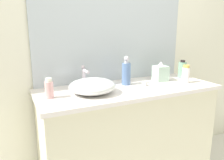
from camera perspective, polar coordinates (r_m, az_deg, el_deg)
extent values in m
cube|color=silver|center=(2.02, 1.50, 12.06)|extent=(6.00, 0.06, 2.60)
cube|color=beige|center=(1.94, 4.16, -14.97)|extent=(1.41, 0.52, 0.85)
cube|color=silver|center=(1.78, 4.40, -2.34)|extent=(1.45, 0.56, 0.03)
cube|color=#B2BCC6|center=(1.96, 0.42, 15.25)|extent=(1.39, 0.01, 1.06)
ellipsoid|color=silver|center=(1.60, -5.03, -1.56)|extent=(0.34, 0.32, 0.11)
cylinder|color=silver|center=(1.77, -7.25, 0.54)|extent=(0.03, 0.03, 0.15)
cylinder|color=silver|center=(1.71, -6.74, 2.27)|extent=(0.02, 0.11, 0.02)
sphere|color=silver|center=(1.77, -7.49, 3.39)|extent=(0.03, 0.03, 0.03)
cylinder|color=#5270A1|center=(1.83, 3.68, 1.53)|extent=(0.07, 0.07, 0.18)
cylinder|color=silver|center=(1.81, 3.72, 4.59)|extent=(0.03, 0.03, 0.02)
sphere|color=silver|center=(1.81, 3.74, 5.54)|extent=(0.04, 0.04, 0.04)
cylinder|color=silver|center=(1.80, 3.91, 5.49)|extent=(0.02, 0.02, 0.02)
cylinder|color=#77A787|center=(2.18, 17.61, 2.45)|extent=(0.07, 0.07, 0.15)
cylinder|color=black|center=(2.17, 17.77, 4.64)|extent=(0.04, 0.04, 0.02)
cylinder|color=white|center=(2.00, 18.45, 1.17)|extent=(0.06, 0.06, 0.13)
cylinder|color=gold|center=(1.98, 18.62, 3.36)|extent=(0.05, 0.05, 0.02)
cylinder|color=#D5A0A1|center=(1.54, -15.88, -2.48)|extent=(0.06, 0.06, 0.11)
cylinder|color=silver|center=(1.52, -16.04, 0.04)|extent=(0.04, 0.04, 0.03)
cube|color=#AAC8B5|center=(2.02, 12.39, 1.68)|extent=(0.12, 0.12, 0.13)
cone|color=white|center=(2.00, 12.51, 4.06)|extent=(0.06, 0.06, 0.04)
cylinder|color=silver|center=(1.82, 8.41, -0.91)|extent=(0.04, 0.04, 0.04)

